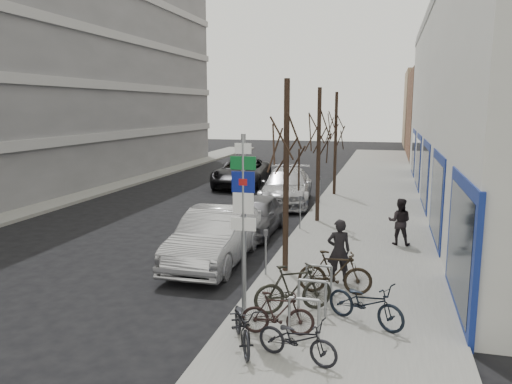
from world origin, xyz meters
The scene contains 25 objects.
ground centered at (0.00, 0.00, 0.00)m, with size 120.00×120.00×0.00m, color black.
sidewalk_east centered at (4.50, 10.00, 0.07)m, with size 5.00×70.00×0.15m, color slate.
sidewalk_west centered at (-11.00, 10.00, 0.07)m, with size 3.00×70.00×0.15m, color slate.
brick_building_far centered at (13.00, 40.00, 4.00)m, with size 12.00×14.00×8.00m, color brown.
tan_building_far centered at (13.50, 55.00, 4.50)m, with size 13.00×12.00×9.00m, color #937A5B.
highway_sign_pole centered at (2.40, -0.01, 2.46)m, with size 0.55×0.10×4.20m.
bike_rack centered at (3.80, 0.60, 0.66)m, with size 0.66×2.26×0.83m.
tree_near centered at (2.60, 3.50, 4.10)m, with size 1.80×1.80×5.50m.
tree_mid centered at (2.60, 10.00, 4.10)m, with size 1.80×1.80×5.50m.
tree_far centered at (2.60, 16.50, 4.10)m, with size 1.80×1.80×5.50m.
meter_front centered at (2.15, 3.00, 0.92)m, with size 0.10×0.08×1.27m.
meter_mid centered at (2.15, 8.50, 0.92)m, with size 0.10×0.08×1.27m.
meter_back centered at (2.15, 14.00, 0.92)m, with size 0.10×0.08×1.27m.
bike_near_left centered at (2.72, -1.21, 0.68)m, with size 0.52×1.72×1.05m, color black.
bike_near_right centered at (3.27, -0.54, 0.61)m, with size 0.45×1.52×0.92m, color black.
bike_mid_curb centered at (4.97, 0.44, 0.71)m, with size 0.55×1.83×1.12m, color black.
bike_mid_inner centered at (3.36, 0.67, 0.72)m, with size 0.56×1.88×1.14m, color black.
bike_far_curb centered at (3.84, -1.47, 0.64)m, with size 0.48×1.60×0.97m, color black.
bike_far_inner centered at (4.16, 2.03, 0.71)m, with size 0.55×1.85×1.12m, color black.
parked_car_front centered at (0.30, 4.05, 0.83)m, with size 1.76×5.05×1.66m, color #B8B8BE.
parked_car_mid centered at (0.56, 7.82, 0.72)m, with size 1.70×4.22×1.44m, color #504F54.
parked_car_back centered at (0.51, 14.01, 0.85)m, with size 2.38×5.85×1.70m, color #A9A9AE.
lane_car centered at (-3.19, 18.73, 0.84)m, with size 2.80×6.07×1.69m, color black.
pedestrian_near centered at (4.15, 2.94, 1.00)m, with size 0.62×0.41×1.70m, color black.
pedestrian_far centered at (5.77, 7.12, 0.95)m, with size 0.59×0.40×1.60m, color black.
Camera 1 is at (5.30, -9.89, 4.76)m, focal length 35.00 mm.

